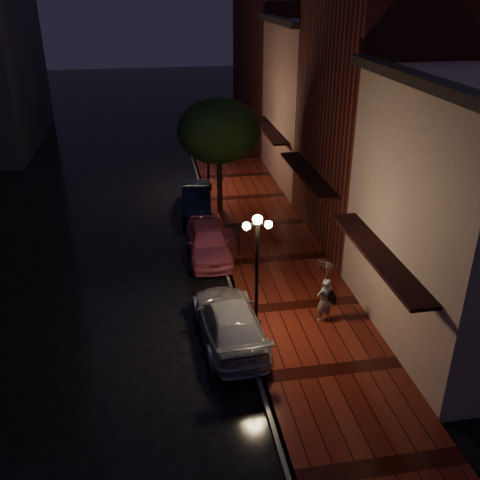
{
  "coord_description": "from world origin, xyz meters",
  "views": [
    {
      "loc": [
        -2.77,
        -20.0,
        11.01
      ],
      "look_at": [
        0.57,
        -0.46,
        1.4
      ],
      "focal_mm": 40.0,
      "sensor_mm": 36.0,
      "label": 1
    }
  ],
  "objects_px": {
    "street_tree": "(219,133)",
    "parking_meter": "(239,238)",
    "woman_with_umbrella": "(326,282)",
    "navy_car": "(197,198)",
    "streetlamp_far": "(208,148)",
    "streetlamp_near": "(257,267)",
    "silver_car": "(229,321)",
    "pink_car": "(208,241)"
  },
  "relations": [
    {
      "from": "streetlamp_near",
      "to": "woman_with_umbrella",
      "type": "height_order",
      "value": "streetlamp_near"
    },
    {
      "from": "silver_car",
      "to": "parking_meter",
      "type": "distance_m",
      "value": 5.92
    },
    {
      "from": "streetlamp_far",
      "to": "pink_car",
      "type": "relative_size",
      "value": 0.96
    },
    {
      "from": "pink_car",
      "to": "silver_car",
      "type": "xyz_separation_m",
      "value": [
        -0.0,
        -6.16,
        -0.04
      ]
    },
    {
      "from": "streetlamp_far",
      "to": "silver_car",
      "type": "xyz_separation_m",
      "value": [
        -0.95,
        -14.18,
        -1.88
      ]
    },
    {
      "from": "streetlamp_near",
      "to": "parking_meter",
      "type": "height_order",
      "value": "streetlamp_near"
    },
    {
      "from": "street_tree",
      "to": "parking_meter",
      "type": "bearing_deg",
      "value": -88.92
    },
    {
      "from": "parking_meter",
      "to": "woman_with_umbrella",
      "type": "bearing_deg",
      "value": -59.49
    },
    {
      "from": "pink_car",
      "to": "woman_with_umbrella",
      "type": "distance_m",
      "value": 6.84
    },
    {
      "from": "street_tree",
      "to": "woman_with_umbrella",
      "type": "relative_size",
      "value": 2.45
    },
    {
      "from": "streetlamp_near",
      "to": "parking_meter",
      "type": "distance_m",
      "value": 5.83
    },
    {
      "from": "woman_with_umbrella",
      "to": "streetlamp_near",
      "type": "bearing_deg",
      "value": -12.02
    },
    {
      "from": "silver_car",
      "to": "parking_meter",
      "type": "relative_size",
      "value": 3.65
    },
    {
      "from": "streetlamp_near",
      "to": "streetlamp_far",
      "type": "distance_m",
      "value": 14.0
    },
    {
      "from": "streetlamp_far",
      "to": "streetlamp_near",
      "type": "bearing_deg",
      "value": -90.0
    },
    {
      "from": "silver_car",
      "to": "streetlamp_near",
      "type": "bearing_deg",
      "value": -172.91
    },
    {
      "from": "navy_car",
      "to": "streetlamp_far",
      "type": "bearing_deg",
      "value": 75.03
    },
    {
      "from": "navy_car",
      "to": "silver_car",
      "type": "distance_m",
      "value": 11.58
    },
    {
      "from": "streetlamp_near",
      "to": "silver_car",
      "type": "xyz_separation_m",
      "value": [
        -0.95,
        -0.18,
        -1.88
      ]
    },
    {
      "from": "woman_with_umbrella",
      "to": "parking_meter",
      "type": "relative_size",
      "value": 1.74
    },
    {
      "from": "streetlamp_near",
      "to": "silver_car",
      "type": "distance_m",
      "value": 2.11
    },
    {
      "from": "pink_car",
      "to": "navy_car",
      "type": "relative_size",
      "value": 1.06
    },
    {
      "from": "streetlamp_far",
      "to": "pink_car",
      "type": "bearing_deg",
      "value": -96.76
    },
    {
      "from": "streetlamp_near",
      "to": "streetlamp_far",
      "type": "height_order",
      "value": "same"
    },
    {
      "from": "woman_with_umbrella",
      "to": "silver_car",
      "type": "bearing_deg",
      "value": -9.91
    },
    {
      "from": "pink_car",
      "to": "silver_car",
      "type": "bearing_deg",
      "value": -89.35
    },
    {
      "from": "navy_car",
      "to": "woman_with_umbrella",
      "type": "relative_size",
      "value": 1.79
    },
    {
      "from": "street_tree",
      "to": "parking_meter",
      "type": "distance_m",
      "value": 6.31
    },
    {
      "from": "street_tree",
      "to": "silver_car",
      "type": "relative_size",
      "value": 1.17
    },
    {
      "from": "streetlamp_far",
      "to": "woman_with_umbrella",
      "type": "height_order",
      "value": "streetlamp_far"
    },
    {
      "from": "street_tree",
      "to": "pink_car",
      "type": "height_order",
      "value": "street_tree"
    },
    {
      "from": "woman_with_umbrella",
      "to": "parking_meter",
      "type": "height_order",
      "value": "woman_with_umbrella"
    },
    {
      "from": "navy_car",
      "to": "woman_with_umbrella",
      "type": "xyz_separation_m",
      "value": [
        3.41,
        -11.27,
        1.02
      ]
    },
    {
      "from": "woman_with_umbrella",
      "to": "navy_car",
      "type": "bearing_deg",
      "value": -88.25
    },
    {
      "from": "street_tree",
      "to": "navy_car",
      "type": "bearing_deg",
      "value": 161.22
    },
    {
      "from": "navy_car",
      "to": "streetlamp_near",
      "type": "bearing_deg",
      "value": -80.12
    },
    {
      "from": "streetlamp_far",
      "to": "parking_meter",
      "type": "xyz_separation_m",
      "value": [
        0.36,
        -8.41,
        -1.62
      ]
    },
    {
      "from": "navy_car",
      "to": "parking_meter",
      "type": "xyz_separation_m",
      "value": [
        1.31,
        -5.81,
        0.28
      ]
    },
    {
      "from": "street_tree",
      "to": "pink_car",
      "type": "xyz_separation_m",
      "value": [
        -1.21,
        -5.01,
        -3.48
      ]
    },
    {
      "from": "streetlamp_near",
      "to": "streetlamp_far",
      "type": "relative_size",
      "value": 1.0
    },
    {
      "from": "streetlamp_near",
      "to": "parking_meter",
      "type": "bearing_deg",
      "value": 86.31
    },
    {
      "from": "pink_car",
      "to": "woman_with_umbrella",
      "type": "bearing_deg",
      "value": -59.1
    }
  ]
}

